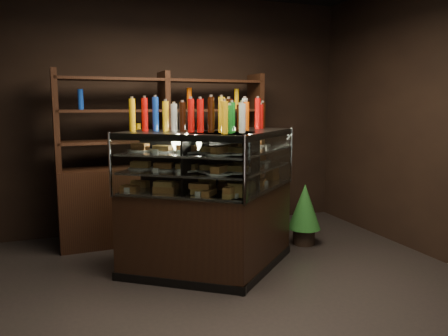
{
  "coord_description": "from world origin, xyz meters",
  "views": [
    {
      "loc": [
        -1.1,
        -3.08,
        1.62
      ],
      "look_at": [
        0.24,
        0.69,
        1.04
      ],
      "focal_mm": 35.0,
      "sensor_mm": 36.0,
      "label": 1
    }
  ],
  "objects": [
    {
      "name": "back_shelving",
      "position": [
        -0.03,
        2.05,
        0.6
      ],
      "size": [
        2.48,
        0.55,
        2.0
      ],
      "rotation": [
        0.0,
        0.0,
        0.05
      ],
      "color": "black",
      "rests_on": "ground"
    },
    {
      "name": "ground",
      "position": [
        0.0,
        0.0,
        0.0
      ],
      "size": [
        5.0,
        5.0,
        0.0
      ],
      "primitive_type": "plane",
      "color": "black",
      "rests_on": "ground"
    },
    {
      "name": "potted_conifer",
      "position": [
        1.43,
        1.25,
        0.46
      ],
      "size": [
        0.38,
        0.38,
        0.81
      ],
      "rotation": [
        0.0,
        0.0,
        0.3
      ],
      "color": "black",
      "rests_on": "ground"
    },
    {
      "name": "bottles_top",
      "position": [
        0.19,
        0.82,
        1.51
      ],
      "size": [
        1.41,
        0.78,
        0.3
      ],
      "color": "#D8590A",
      "rests_on": "display_case"
    },
    {
      "name": "food_display",
      "position": [
        0.19,
        0.81,
        1.07
      ],
      "size": [
        1.58,
        0.92,
        0.43
      ],
      "color": "#B67241",
      "rests_on": "display_case"
    },
    {
      "name": "display_case",
      "position": [
        0.19,
        0.81,
        0.46
      ],
      "size": [
        1.93,
        1.33,
        1.38
      ],
      "rotation": [
        0.0,
        0.0,
        0.08
      ],
      "color": "black",
      "rests_on": "ground"
    },
    {
      "name": "room_shell",
      "position": [
        0.0,
        0.0,
        1.94
      ],
      "size": [
        5.02,
        5.02,
        3.01
      ],
      "color": "black",
      "rests_on": "ground"
    }
  ]
}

